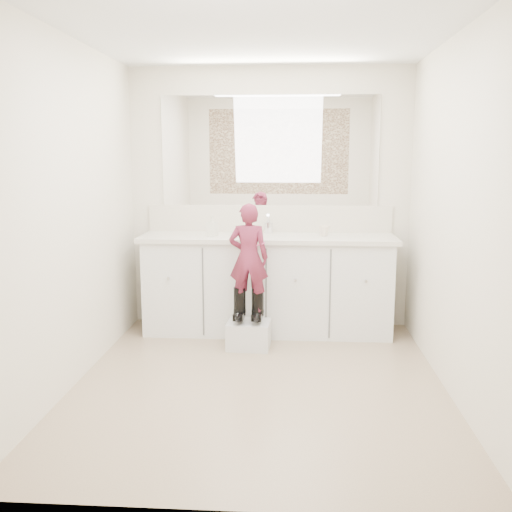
{
  "coord_description": "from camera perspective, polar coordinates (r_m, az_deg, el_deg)",
  "views": [
    {
      "loc": [
        0.24,
        -3.84,
        1.6
      ],
      "look_at": [
        -0.07,
        0.67,
        0.8
      ],
      "focal_mm": 40.0,
      "sensor_mm": 36.0,
      "label": 1
    }
  ],
  "objects": [
    {
      "name": "backsplash",
      "position": [
        5.36,
        1.32,
        3.77
      ],
      "size": [
        2.28,
        0.03,
        0.25
      ],
      "primitive_type": "cube",
      "color": "beige",
      "rests_on": "countertop"
    },
    {
      "name": "ceiling",
      "position": [
        3.93,
        0.36,
        21.78
      ],
      "size": [
        3.0,
        3.0,
        0.0
      ],
      "primitive_type": "plane",
      "rotation": [
        3.14,
        0.0,
        0.0
      ],
      "color": "white",
      "rests_on": "wall_back"
    },
    {
      "name": "toddler",
      "position": [
        4.68,
        -0.75,
        -0.15
      ],
      "size": [
        0.34,
        0.23,
        0.89
      ],
      "primitive_type": "imported",
      "rotation": [
        0.0,
        0.0,
        3.09
      ],
      "color": "#AB3461",
      "rests_on": "step_stool"
    },
    {
      "name": "floor",
      "position": [
        4.17,
        0.32,
        -12.54
      ],
      "size": [
        3.0,
        3.0,
        0.0
      ],
      "primitive_type": "plane",
      "color": "#8B6E5B",
      "rests_on": "ground"
    },
    {
      "name": "wall_left",
      "position": [
        4.16,
        -17.9,
        4.03
      ],
      "size": [
        0.0,
        3.0,
        3.0
      ],
      "primitive_type": "plane",
      "rotation": [
        1.57,
        0.0,
        1.57
      ],
      "color": "beige",
      "rests_on": "floor"
    },
    {
      "name": "wall_front",
      "position": [
        2.39,
        -1.9,
        0.39
      ],
      "size": [
        2.6,
        0.0,
        2.6
      ],
      "primitive_type": "plane",
      "rotation": [
        -1.57,
        0.0,
        0.0
      ],
      "color": "beige",
      "rests_on": "floor"
    },
    {
      "name": "vanity_cabinet",
      "position": [
        5.21,
        1.17,
        -3.01
      ],
      "size": [
        2.2,
        0.55,
        0.85
      ],
      "primitive_type": "cube",
      "color": "silver",
      "rests_on": "floor"
    },
    {
      "name": "soap_bottle",
      "position": [
        5.09,
        -4.41,
        3.03
      ],
      "size": [
        0.1,
        0.1,
        0.18
      ],
      "primitive_type": "imported",
      "rotation": [
        0.0,
        0.0,
        -0.28
      ],
      "color": "beige",
      "rests_on": "countertop"
    },
    {
      "name": "cup",
      "position": [
        5.13,
        6.81,
        2.53
      ],
      "size": [
        0.12,
        0.12,
        0.09
      ],
      "primitive_type": "imported",
      "rotation": [
        0.0,
        0.0,
        0.25
      ],
      "color": "beige",
      "rests_on": "countertop"
    },
    {
      "name": "toothbrush",
      "position": [
        4.65,
        0.1,
        1.06
      ],
      "size": [
        0.14,
        0.02,
        0.06
      ],
      "primitive_type": "cylinder",
      "rotation": [
        0.0,
        1.22,
        -0.05
      ],
      "color": "#DB558C",
      "rests_on": "toddler"
    },
    {
      "name": "countertop",
      "position": [
        5.11,
        1.18,
        1.82
      ],
      "size": [
        2.28,
        0.58,
        0.04
      ],
      "primitive_type": "cube",
      "color": "beige",
      "rests_on": "vanity_cabinet"
    },
    {
      "name": "boot_left",
      "position": [
        4.77,
        -1.64,
        -4.88
      ],
      "size": [
        0.12,
        0.2,
        0.29
      ],
      "primitive_type": null,
      "rotation": [
        0.0,
        0.0,
        -0.05
      ],
      "color": "black",
      "rests_on": "step_stool"
    },
    {
      "name": "dot_panel",
      "position": [
        2.36,
        -1.94,
        11.25
      ],
      "size": [
        2.0,
        0.01,
        1.2
      ],
      "primitive_type": "cube",
      "color": "#472819",
      "rests_on": "wall_front"
    },
    {
      "name": "wall_back",
      "position": [
        5.36,
        1.34,
        5.75
      ],
      "size": [
        2.6,
        0.0,
        2.6
      ],
      "primitive_type": "plane",
      "rotation": [
        1.57,
        0.0,
        0.0
      ],
      "color": "beige",
      "rests_on": "floor"
    },
    {
      "name": "faucet",
      "position": [
        5.26,
        1.26,
        2.83
      ],
      "size": [
        0.08,
        0.08,
        0.1
      ],
      "primitive_type": "cylinder",
      "color": "silver",
      "rests_on": "countertop"
    },
    {
      "name": "wall_right",
      "position": [
        4.0,
        19.28,
        3.74
      ],
      "size": [
        0.0,
        3.0,
        3.0
      ],
      "primitive_type": "plane",
      "rotation": [
        1.57,
        0.0,
        -1.57
      ],
      "color": "beige",
      "rests_on": "floor"
    },
    {
      "name": "boot_right",
      "position": [
        4.76,
        0.17,
        -4.92
      ],
      "size": [
        0.12,
        0.2,
        0.29
      ],
      "primitive_type": null,
      "rotation": [
        0.0,
        0.0,
        -0.05
      ],
      "color": "black",
      "rests_on": "step_stool"
    },
    {
      "name": "mirror",
      "position": [
        5.33,
        1.35,
        10.46
      ],
      "size": [
        2.0,
        0.02,
        1.0
      ],
      "primitive_type": "cube",
      "color": "white",
      "rests_on": "wall_back"
    },
    {
      "name": "step_stool",
      "position": [
        4.84,
        -0.73,
        -7.87
      ],
      "size": [
        0.37,
        0.31,
        0.22
      ],
      "primitive_type": "cube",
      "rotation": [
        0.0,
        0.0,
        -0.05
      ],
      "color": "silver",
      "rests_on": "floor"
    }
  ]
}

